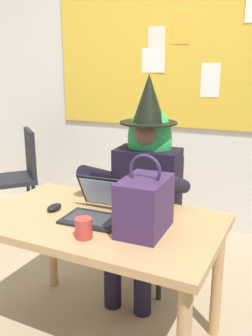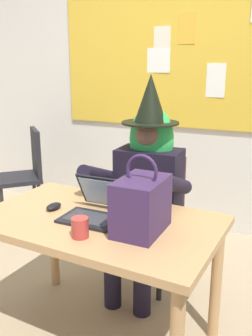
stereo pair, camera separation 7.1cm
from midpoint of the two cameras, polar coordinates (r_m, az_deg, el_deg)
ground_plane at (r=2.35m, az=-4.62°, el=-23.78°), size 24.00×24.00×0.00m
wall_back_bulletin at (r=3.44m, az=9.96°, el=13.97°), size 5.86×1.95×2.80m
desk_main at (r=1.97m, az=-3.31°, el=-10.36°), size 1.27×0.80×0.73m
chair_at_desk at (r=2.63m, az=4.88°, el=-6.78°), size 0.44×0.44×0.89m
person_costumed at (r=2.42m, az=3.98°, el=-1.45°), size 0.61×0.66×1.44m
laptop at (r=1.94m, az=-3.65°, el=-6.20°), size 0.30×0.31×0.20m
computer_mouse at (r=2.07m, az=-10.12°, el=-5.86°), size 0.07×0.11×0.03m
handbag at (r=1.74m, az=3.57°, el=-5.68°), size 0.20×0.30×0.38m
coffee_mug at (r=1.72m, az=-5.91°, el=-9.13°), size 0.08×0.08×0.09m
chair_spare_by_window at (r=3.69m, az=-14.68°, el=-0.37°), size 0.59×0.59×0.91m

